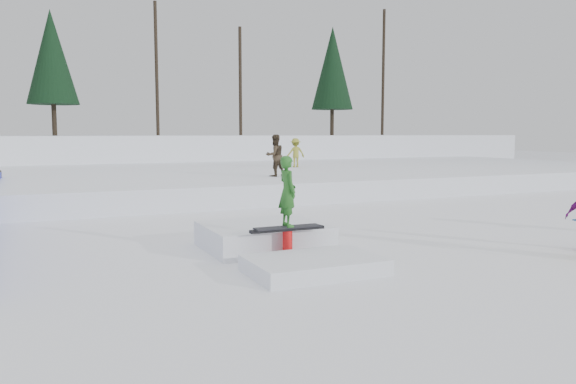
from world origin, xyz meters
name	(u,v)px	position (x,y,z in m)	size (l,w,h in m)	color
ground	(305,252)	(0.00, 0.00, 0.00)	(120.00, 120.00, 0.00)	white
snow_berm	(117,153)	(0.00, 30.00, 1.20)	(60.00, 14.00, 2.40)	white
snow_midrise	(157,179)	(0.00, 16.00, 0.40)	(50.00, 18.00, 0.80)	white
treeline	(208,64)	(6.18, 28.28, 7.45)	(40.24, 4.22, 10.50)	black
walker_olive	(275,156)	(3.69, 10.37, 1.66)	(0.83, 0.65, 1.71)	#352A1D
walker_ygreen	(296,153)	(7.12, 15.72, 1.55)	(0.97, 0.56, 1.50)	olive
jib_rail_feature	(276,240)	(-0.64, 0.08, 0.30)	(2.60, 4.40, 2.11)	white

